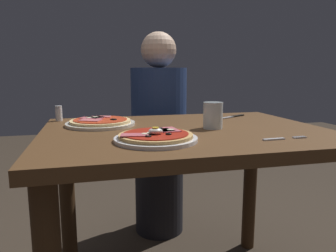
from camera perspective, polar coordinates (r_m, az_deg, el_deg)
name	(u,v)px	position (r m, az deg, el deg)	size (l,w,h in m)	color
dining_table	(186,161)	(1.23, 3.20, -6.40)	(1.06, 0.80, 0.74)	brown
pizza_foreground	(156,137)	(0.99, -2.21, -1.99)	(0.26, 0.26, 0.05)	white
pizza_across_left	(100,122)	(1.31, -12.12, 0.65)	(0.28, 0.28, 0.03)	silver
water_glass_near	(213,117)	(1.22, 8.11, 1.63)	(0.07, 0.07, 0.10)	silver
fork	(281,139)	(1.08, 19.81, -2.16)	(0.16, 0.02, 0.00)	silver
knife	(233,117)	(1.54, 11.60, 1.69)	(0.18, 0.11, 0.01)	silver
salt_shaker	(59,113)	(1.47, -19.12, 2.16)	(0.03, 0.03, 0.07)	white
diner_person	(159,140)	(1.86, -1.64, -2.57)	(0.32, 0.32, 1.18)	black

